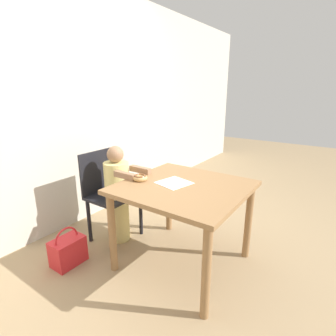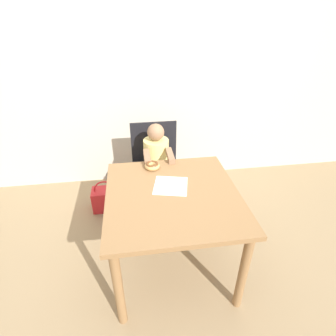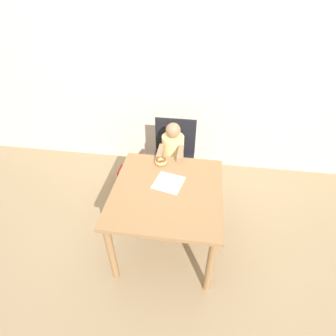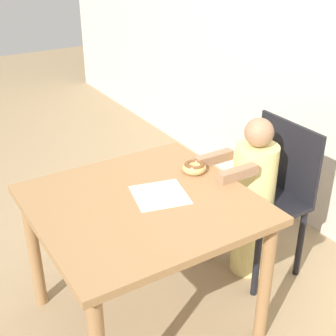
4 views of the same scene
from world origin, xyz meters
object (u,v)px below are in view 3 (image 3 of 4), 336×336
child_figure (173,162)px  handbag (131,176)px  donut (161,161)px  chair (174,156)px

child_figure → handbag: size_ratio=2.77×
child_figure → donut: (-0.07, -0.34, 0.26)m
donut → handbag: 0.88m
donut → handbag: size_ratio=0.36×
chair → donut: chair is taller
child_figure → chair: bearing=90.0°
child_figure → donut: 0.44m
chair → handbag: chair is taller
donut → handbag: bearing=136.7°
child_figure → donut: child_figure is taller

